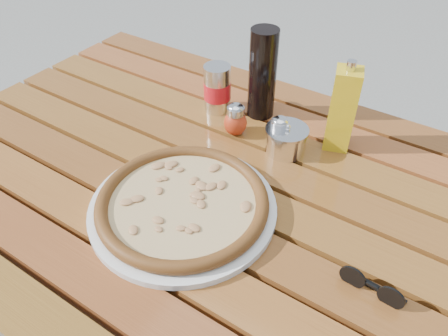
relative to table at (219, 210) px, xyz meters
The scene contains 10 objects.
table is the anchor object (origin of this frame).
plate 0.13m from the table, 99.10° to the right, with size 0.36×0.36×0.01m, color silver.
pizza 0.14m from the table, 99.10° to the right, with size 0.41×0.41×0.03m.
pepper_shaker 0.21m from the table, 111.32° to the left, with size 0.07×0.07×0.08m.
oregano_shaker 0.22m from the table, 76.39° to the left, with size 0.07×0.07×0.08m.
dark_bottle 0.34m from the table, 102.08° to the left, with size 0.07×0.07×0.22m, color black.
soda_can 0.31m from the table, 124.37° to the left, with size 0.08×0.08×0.12m.
olive_oil_cruet 0.34m from the table, 59.89° to the left, with size 0.07×0.07×0.21m.
parmesan_tin 0.22m from the table, 70.58° to the left, with size 0.10×0.10×0.07m.
sunglasses 0.37m from the table, 12.96° to the right, with size 0.11×0.03×0.04m.
Camera 1 is at (0.37, -0.55, 1.36)m, focal length 35.00 mm.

